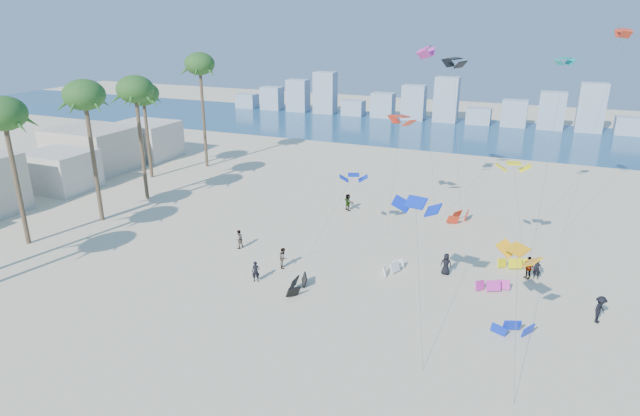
% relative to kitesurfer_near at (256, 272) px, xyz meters
% --- Properties ---
extents(ground, '(220.00, 220.00, 0.00)m').
position_rel_kitesurfer_near_xyz_m(ground, '(-0.06, -10.42, -0.82)').
color(ground, beige).
rests_on(ground, ground).
extents(ocean, '(220.00, 220.00, 0.00)m').
position_rel_kitesurfer_near_xyz_m(ocean, '(-0.06, 61.58, -0.81)').
color(ocean, navy).
rests_on(ocean, ground).
extents(kitesurfer_near, '(0.70, 0.60, 1.63)m').
position_rel_kitesurfer_near_xyz_m(kitesurfer_near, '(0.00, 0.00, 0.00)').
color(kitesurfer_near, black).
rests_on(kitesurfer_near, ground).
extents(kitesurfer_mid, '(0.91, 1.00, 1.69)m').
position_rel_kitesurfer_near_xyz_m(kitesurfer_mid, '(0.85, 2.99, 0.03)').
color(kitesurfer_mid, gray).
rests_on(kitesurfer_mid, ground).
extents(kitesurfers_far, '(29.06, 15.46, 1.91)m').
position_rel_kitesurfer_near_xyz_m(kitesurfers_far, '(11.72, 8.66, 0.08)').
color(kitesurfers_far, black).
rests_on(kitesurfers_far, ground).
extents(grounded_kites, '(17.18, 22.27, 0.98)m').
position_rel_kitesurfer_near_xyz_m(grounded_kites, '(12.58, 7.11, -0.37)').
color(grounded_kites, black).
rests_on(grounded_kites, ground).
extents(flying_kites, '(28.08, 36.03, 18.53)m').
position_rel_kitesurfer_near_xyz_m(flying_kites, '(13.29, 15.27, 11.19)').
color(flying_kites, '#0C2DD2').
rests_on(flying_kites, ground).
extents(palm_row, '(10.03, 44.80, 14.83)m').
position_rel_kitesurfer_near_xyz_m(palm_row, '(-21.67, 5.72, 10.94)').
color(palm_row, brown).
rests_on(palm_row, ground).
extents(beachfront_buildings, '(11.50, 43.00, 6.00)m').
position_rel_kitesurfer_near_xyz_m(beachfront_buildings, '(-33.75, 10.39, 1.86)').
color(beachfront_buildings, beige).
rests_on(beachfront_buildings, ground).
extents(distant_skyline, '(85.00, 3.00, 8.40)m').
position_rel_kitesurfer_near_xyz_m(distant_skyline, '(-1.25, 71.58, 2.27)').
color(distant_skyline, '#9EADBF').
rests_on(distant_skyline, ground).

